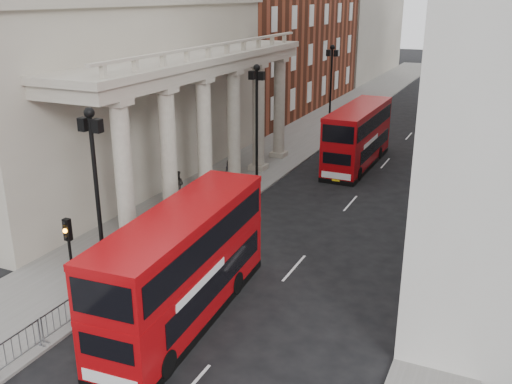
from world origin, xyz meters
name	(u,v)px	position (x,y,z in m)	size (l,w,h in m)	color
ground	(52,347)	(0.00, 0.00, 0.00)	(260.00, 260.00, 0.00)	black
sidewalk_west	(280,150)	(-3.00, 30.00, 0.06)	(6.00, 140.00, 0.12)	slate
sidewalk_east	(487,174)	(13.50, 30.00, 0.06)	(3.00, 140.00, 0.12)	slate
kerb	(313,154)	(-0.05, 30.00, 0.07)	(0.20, 140.00, 0.14)	slate
portico_building	(114,96)	(-10.50, 18.00, 6.00)	(9.00, 28.00, 12.00)	gray
brick_building	(281,9)	(-10.50, 48.00, 11.00)	(9.00, 32.00, 22.00)	brown
west_building_far	(357,11)	(-10.50, 80.00, 10.00)	(9.00, 30.00, 20.00)	gray
lamp_post_south	(97,191)	(-0.60, 4.00, 4.91)	(1.05, 0.44, 8.32)	black
lamp_post_mid	(257,119)	(-0.60, 20.00, 4.91)	(1.05, 0.44, 8.32)	black
lamp_post_north	(331,85)	(-0.60, 36.00, 4.91)	(1.05, 0.44, 8.32)	black
traffic_light	(70,250)	(-0.50, 1.98, 3.11)	(0.28, 0.33, 4.30)	black
crowd_barriers	(83,302)	(-0.35, 2.23, 0.67)	(0.50, 18.75, 1.10)	gray
bus_near	(184,263)	(3.51, 3.99, 2.44)	(3.33, 10.98, 4.67)	#9F070B
bus_far	(358,135)	(4.06, 28.54, 2.41)	(2.67, 10.70, 4.61)	#9F070B
pedestrian_a	(177,197)	(-3.22, 14.02, 0.97)	(0.62, 0.41, 1.71)	black
pedestrian_b	(177,185)	(-4.29, 15.82, 1.07)	(0.93, 0.72, 1.91)	black
pedestrian_c	(230,170)	(-2.93, 20.54, 0.91)	(0.78, 0.50, 1.59)	black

